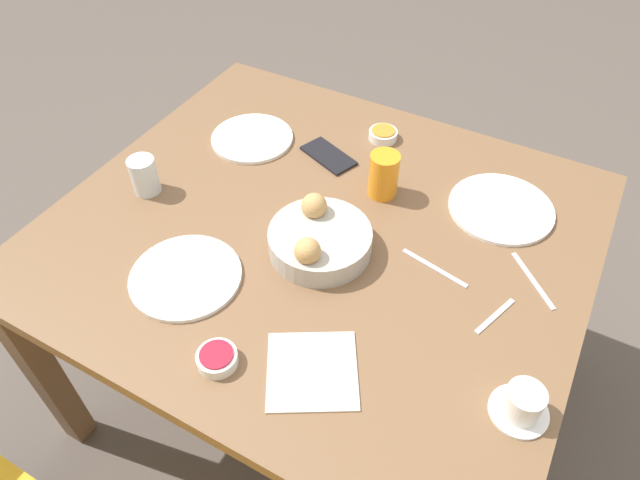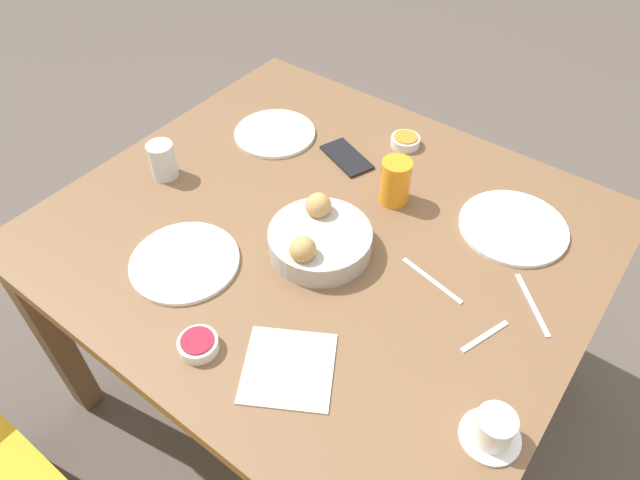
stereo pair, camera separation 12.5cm
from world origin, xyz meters
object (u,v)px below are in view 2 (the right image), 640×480
at_px(plate_near_right, 275,133).
at_px(water_tumbler, 163,160).
at_px(plate_near_left, 513,227).
at_px(coffee_cup, 493,429).
at_px(plate_far_center, 185,262).
at_px(juice_glass, 395,181).
at_px(spoon_coffee, 485,336).
at_px(cell_phone, 347,157).
at_px(bread_basket, 319,239).
at_px(jam_bowl_honey, 405,141).
at_px(fork_silver, 532,304).
at_px(knife_silver, 432,280).
at_px(napkin, 288,368).
at_px(jam_bowl_berry, 198,344).

relative_size(plate_near_right, water_tumbler, 2.37).
bearing_deg(plate_near_left, coffee_cup, 109.52).
bearing_deg(plate_far_center, juice_glass, -119.33).
xyz_separation_m(spoon_coffee, cell_phone, (0.54, -0.30, 0.00)).
distance_m(coffee_cup, cell_phone, 0.80).
height_order(bread_basket, jam_bowl_honey, bread_basket).
bearing_deg(plate_near_left, plate_far_center, 45.18).
bearing_deg(cell_phone, fork_silver, 164.07).
relative_size(plate_near_right, fork_silver, 1.81).
bearing_deg(knife_silver, jam_bowl_honey, -52.09).
height_order(knife_silver, cell_phone, cell_phone).
relative_size(bread_basket, fork_silver, 1.87).
xyz_separation_m(plate_far_center, cell_phone, (-0.07, -0.51, -0.00)).
bearing_deg(plate_near_right, spoon_coffee, 160.79).
distance_m(plate_near_left, spoon_coffee, 0.32).
bearing_deg(coffee_cup, fork_silver, -80.35).
xyz_separation_m(coffee_cup, spoon_coffee, (0.10, -0.18, -0.03)).
bearing_deg(napkin, spoon_coffee, -132.50).
distance_m(jam_bowl_honey, spoon_coffee, 0.63).
bearing_deg(water_tumbler, bread_basket, -176.63).
height_order(plate_near_left, spoon_coffee, plate_near_left).
relative_size(juice_glass, napkin, 0.50).
bearing_deg(bread_basket, juice_glass, -100.42).
bearing_deg(cell_phone, napkin, 115.39).
xyz_separation_m(bread_basket, fork_silver, (-0.44, -0.14, -0.03)).
height_order(spoon_coffee, cell_phone, cell_phone).
bearing_deg(water_tumbler, plate_near_right, -110.28).
height_order(water_tumbler, jam_bowl_berry, water_tumbler).
bearing_deg(napkin, knife_silver, -107.38).
xyz_separation_m(plate_far_center, coffee_cup, (-0.71, -0.03, 0.02)).
xyz_separation_m(jam_bowl_berry, jam_bowl_honey, (0.02, -0.79, 0.00)).
distance_m(plate_far_center, juice_glass, 0.52).
distance_m(plate_near_right, napkin, 0.74).
bearing_deg(bread_basket, coffee_cup, 160.54).
xyz_separation_m(plate_near_right, water_tumbler, (0.11, 0.30, 0.04)).
bearing_deg(jam_bowl_berry, spoon_coffee, -140.26).
height_order(plate_near_right, fork_silver, plate_near_right).
xyz_separation_m(plate_near_left, coffee_cup, (-0.18, 0.50, 0.02)).
bearing_deg(fork_silver, napkin, 53.76).
bearing_deg(fork_silver, cell_phone, -15.93).
bearing_deg(jam_bowl_berry, jam_bowl_honey, -88.64).
distance_m(plate_near_left, coffee_cup, 0.53).
height_order(plate_far_center, juice_glass, juice_glass).
bearing_deg(juice_glass, cell_phone, -19.02).
relative_size(jam_bowl_honey, napkin, 0.34).
distance_m(water_tumbler, spoon_coffee, 0.87).
bearing_deg(plate_far_center, water_tumbler, -35.12).
relative_size(plate_near_left, jam_bowl_berry, 3.20).
distance_m(jam_bowl_berry, cell_phone, 0.66).
bearing_deg(jam_bowl_berry, plate_far_center, -36.88).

